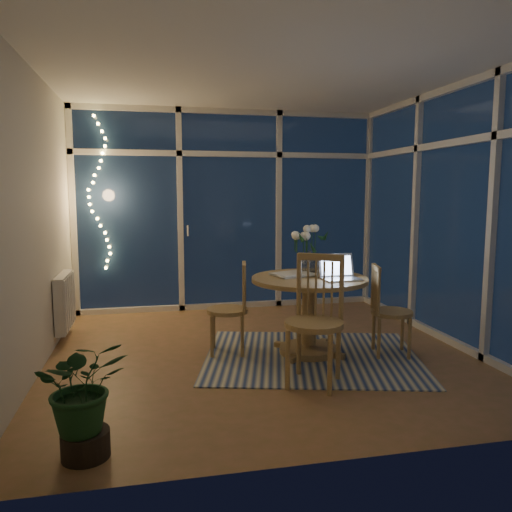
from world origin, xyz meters
name	(u,v)px	position (x,y,z in m)	size (l,w,h in m)	color
floor	(263,353)	(0.00, 0.00, 0.00)	(4.00, 4.00, 0.00)	olive
ceiling	(264,74)	(0.00, 0.00, 2.60)	(4.00, 4.00, 0.00)	silver
wall_back	(230,210)	(0.00, 2.00, 1.30)	(4.00, 0.04, 2.60)	silver
wall_front	(346,236)	(0.00, -2.00, 1.30)	(4.00, 0.04, 2.60)	silver
wall_left	(35,221)	(-2.00, 0.00, 1.30)	(0.04, 4.00, 2.60)	silver
wall_right	(455,216)	(2.00, 0.00, 1.30)	(0.04, 4.00, 2.60)	silver
window_wall_back	(230,211)	(0.00, 1.96, 1.30)	(4.00, 0.10, 2.60)	silver
window_wall_right	(452,216)	(1.96, 0.00, 1.30)	(0.10, 4.00, 2.60)	silver
radiator	(64,301)	(-1.94, 0.90, 0.40)	(0.10, 0.70, 0.58)	silver
fairy_lights	(98,193)	(-1.65, 1.88, 1.52)	(0.24, 0.10, 1.85)	#FFD666
garden_patio	(231,274)	(0.50, 5.00, -0.06)	(12.00, 6.00, 0.10)	black
garden_fence	(202,224)	(0.00, 5.50, 0.90)	(11.00, 0.08, 1.80)	#352513
neighbour_roof	(201,166)	(0.30, 8.50, 2.20)	(7.00, 3.00, 2.20)	#303239
garden_shrubs	(166,262)	(-0.80, 3.40, 0.45)	(0.90, 0.90, 0.90)	black
rug	(312,356)	(0.42, -0.22, 0.01)	(1.98, 1.58, 0.01)	beige
dining_table	(309,316)	(0.42, -0.12, 0.37)	(1.09, 1.09, 0.74)	olive
chair_left	(227,308)	(-0.34, 0.05, 0.45)	(0.41, 0.41, 0.89)	olive
chair_right	(392,310)	(1.16, -0.33, 0.44)	(0.41, 0.41, 0.88)	olive
chair_front	(314,321)	(0.21, -0.87, 0.53)	(0.49, 0.49, 1.06)	olive
laptop	(341,267)	(0.65, -0.32, 0.87)	(0.34, 0.29, 0.25)	silver
flower_vase	(309,262)	(0.50, 0.14, 0.85)	(0.20, 0.20, 0.21)	silver
bowl	(345,273)	(0.79, -0.08, 0.76)	(0.15, 0.15, 0.04)	white
newspapers	(292,275)	(0.28, -0.02, 0.76)	(0.36, 0.28, 0.02)	silver
phone	(324,278)	(0.54, -0.20, 0.75)	(0.10, 0.05, 0.01)	black
potted_plant	(83,395)	(-1.45, -1.65, 0.38)	(0.54, 0.47, 0.76)	#174220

